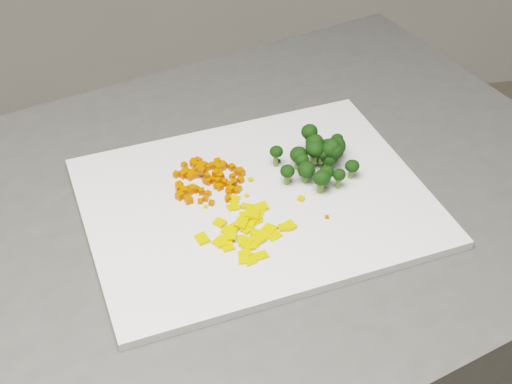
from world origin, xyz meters
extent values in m
cube|color=silver|center=(-0.29, 0.42, 0.91)|extent=(0.47, 0.40, 0.01)
cube|color=#C13F02|center=(-0.30, 0.47, 0.92)|extent=(0.01, 0.01, 0.01)
cube|color=#C13F02|center=(-0.32, 0.46, 0.92)|extent=(0.01, 0.01, 0.01)
cube|color=#C13F02|center=(-0.36, 0.48, 0.91)|extent=(0.01, 0.01, 0.01)
cube|color=#C13F02|center=(-0.33, 0.49, 0.92)|extent=(0.01, 0.01, 0.01)
cube|color=#C13F02|center=(-0.34, 0.49, 0.91)|extent=(0.01, 0.01, 0.01)
cube|color=#C13F02|center=(-0.35, 0.48, 0.92)|extent=(0.01, 0.01, 0.01)
cube|color=#C13F02|center=(-0.34, 0.46, 0.92)|extent=(0.01, 0.01, 0.01)
cube|color=#C13F02|center=(-0.33, 0.45, 0.92)|extent=(0.01, 0.01, 0.01)
cube|color=#C13F02|center=(-0.33, 0.50, 0.92)|extent=(0.01, 0.01, 0.01)
cube|color=#C13F02|center=(-0.38, 0.45, 0.92)|extent=(0.01, 0.01, 0.01)
cube|color=#C13F02|center=(-0.36, 0.48, 0.92)|extent=(0.01, 0.01, 0.01)
cube|color=#C13F02|center=(-0.31, 0.44, 0.91)|extent=(0.01, 0.01, 0.01)
cube|color=#C13F02|center=(-0.37, 0.50, 0.91)|extent=(0.01, 0.01, 0.01)
cube|color=#C13F02|center=(-0.33, 0.47, 0.91)|extent=(0.01, 0.01, 0.01)
cube|color=#C13F02|center=(-0.37, 0.48, 0.92)|extent=(0.01, 0.01, 0.01)
cube|color=#C13F02|center=(-0.33, 0.46, 0.92)|extent=(0.01, 0.01, 0.01)
cube|color=#C13F02|center=(-0.38, 0.48, 0.91)|extent=(0.01, 0.01, 0.01)
cube|color=#C13F02|center=(-0.35, 0.49, 0.92)|extent=(0.01, 0.01, 0.01)
cube|color=#C13F02|center=(-0.36, 0.50, 0.92)|extent=(0.01, 0.01, 0.01)
cube|color=#C13F02|center=(-0.31, 0.44, 0.91)|extent=(0.01, 0.01, 0.01)
cube|color=#C13F02|center=(-0.34, 0.45, 0.91)|extent=(0.01, 0.01, 0.01)
cube|color=#C13F02|center=(-0.35, 0.51, 0.91)|extent=(0.01, 0.01, 0.01)
cube|color=#C13F02|center=(-0.35, 0.44, 0.91)|extent=(0.01, 0.01, 0.01)
cube|color=#C13F02|center=(-0.38, 0.45, 0.92)|extent=(0.01, 0.01, 0.01)
cube|color=#C13F02|center=(-0.32, 0.44, 0.91)|extent=(0.01, 0.01, 0.01)
cube|color=#C13F02|center=(-0.37, 0.45, 0.92)|extent=(0.01, 0.01, 0.01)
cube|color=#C13F02|center=(-0.30, 0.47, 0.92)|extent=(0.01, 0.01, 0.01)
cube|color=#C13F02|center=(-0.30, 0.47, 0.92)|extent=(0.01, 0.01, 0.01)
cube|color=#C13F02|center=(-0.37, 0.45, 0.91)|extent=(0.01, 0.01, 0.01)
cube|color=#C13F02|center=(-0.31, 0.45, 0.91)|extent=(0.01, 0.01, 0.01)
cube|color=#C13F02|center=(-0.37, 0.47, 0.91)|extent=(0.01, 0.01, 0.01)
cube|color=#C13F02|center=(-0.33, 0.46, 0.91)|extent=(0.01, 0.01, 0.01)
cube|color=#C13F02|center=(-0.33, 0.49, 0.92)|extent=(0.01, 0.01, 0.01)
cube|color=#C13F02|center=(-0.35, 0.44, 0.91)|extent=(0.01, 0.01, 0.01)
cube|color=#C13F02|center=(-0.35, 0.49, 0.92)|extent=(0.01, 0.01, 0.01)
cube|color=#C13F02|center=(-0.35, 0.42, 0.91)|extent=(0.01, 0.01, 0.01)
cube|color=#C13F02|center=(-0.32, 0.44, 0.91)|extent=(0.01, 0.01, 0.01)
cube|color=#C13F02|center=(-0.36, 0.48, 0.91)|extent=(0.01, 0.01, 0.01)
cube|color=#C13F02|center=(-0.33, 0.48, 0.91)|extent=(0.01, 0.01, 0.01)
cube|color=#C13F02|center=(-0.36, 0.48, 0.92)|extent=(0.01, 0.01, 0.01)
cube|color=#C13F02|center=(-0.37, 0.48, 0.92)|extent=(0.01, 0.01, 0.01)
cube|color=#C13F02|center=(-0.34, 0.46, 0.92)|extent=(0.01, 0.01, 0.01)
cube|color=#C13F02|center=(-0.33, 0.47, 0.91)|extent=(0.01, 0.01, 0.01)
cube|color=#C13F02|center=(-0.38, 0.48, 0.91)|extent=(0.01, 0.01, 0.01)
cube|color=#C13F02|center=(-0.33, 0.45, 0.92)|extent=(0.01, 0.01, 0.01)
cube|color=#C13F02|center=(-0.36, 0.45, 0.92)|extent=(0.01, 0.01, 0.01)
cube|color=#C13F02|center=(-0.38, 0.44, 0.92)|extent=(0.01, 0.01, 0.01)
cube|color=#C13F02|center=(-0.35, 0.49, 0.92)|extent=(0.01, 0.01, 0.01)
cube|color=#C13F02|center=(-0.32, 0.49, 0.92)|extent=(0.01, 0.01, 0.01)
cube|color=#C13F02|center=(-0.32, 0.49, 0.92)|extent=(0.01, 0.01, 0.01)
cube|color=#C13F02|center=(-0.35, 0.46, 0.92)|extent=(0.01, 0.01, 0.01)
cube|color=#C13F02|center=(-0.37, 0.45, 0.91)|extent=(0.01, 0.01, 0.01)
cube|color=#C13F02|center=(-0.35, 0.46, 0.92)|extent=(0.01, 0.01, 0.01)
cube|color=#C13F02|center=(-0.32, 0.42, 0.91)|extent=(0.01, 0.01, 0.01)
cube|color=#C13F02|center=(-0.35, 0.47, 0.92)|extent=(0.01, 0.01, 0.01)
cube|color=#C13F02|center=(-0.36, 0.50, 0.92)|extent=(0.01, 0.01, 0.01)
cube|color=#C13F02|center=(-0.33, 0.49, 0.91)|extent=(0.01, 0.01, 0.01)
cube|color=#C13F02|center=(-0.33, 0.47, 0.92)|extent=(0.01, 0.01, 0.01)
cube|color=#C13F02|center=(-0.31, 0.48, 0.92)|extent=(0.01, 0.01, 0.01)
cube|color=#C13F02|center=(-0.36, 0.50, 0.91)|extent=(0.01, 0.01, 0.01)
cube|color=#C13F02|center=(-0.37, 0.48, 0.91)|extent=(0.01, 0.01, 0.01)
cube|color=#C13F02|center=(-0.38, 0.46, 0.92)|extent=(0.01, 0.01, 0.01)
cube|color=#C13F02|center=(-0.37, 0.44, 0.91)|extent=(0.01, 0.01, 0.01)
cube|color=#C13F02|center=(-0.35, 0.48, 0.92)|extent=(0.01, 0.01, 0.01)
cube|color=#C13F02|center=(-0.34, 0.47, 0.91)|extent=(0.01, 0.01, 0.01)
cube|color=#C13F02|center=(-0.37, 0.43, 0.92)|extent=(0.01, 0.01, 0.01)
cube|color=#C13F02|center=(-0.33, 0.49, 0.92)|extent=(0.01, 0.01, 0.01)
cube|color=#C13F02|center=(-0.36, 0.42, 0.91)|extent=(0.01, 0.01, 0.01)
cube|color=#C13F02|center=(-0.33, 0.46, 0.92)|extent=(0.01, 0.01, 0.01)
cube|color=#C13F02|center=(-0.32, 0.44, 0.92)|extent=(0.01, 0.01, 0.01)
cube|color=#C13F02|center=(-0.35, 0.43, 0.91)|extent=(0.01, 0.01, 0.01)
cube|color=#C13F02|center=(-0.32, 0.44, 0.91)|extent=(0.01, 0.01, 0.01)
cube|color=#C13F02|center=(-0.35, 0.51, 0.91)|extent=(0.01, 0.01, 0.01)
cube|color=#C13F02|center=(-0.32, 0.45, 0.91)|extent=(0.01, 0.01, 0.01)
cube|color=#C13F02|center=(-0.30, 0.46, 0.91)|extent=(0.01, 0.01, 0.01)
cube|color=#C13F02|center=(-0.31, 0.46, 0.91)|extent=(0.01, 0.01, 0.01)
cube|color=#DFA80B|center=(-0.34, 0.35, 0.91)|extent=(0.02, 0.02, 0.01)
cube|color=#DFA80B|center=(-0.30, 0.38, 0.91)|extent=(0.02, 0.02, 0.00)
cube|color=#DFA80B|center=(-0.32, 0.42, 0.91)|extent=(0.02, 0.02, 0.00)
cube|color=#DFA80B|center=(-0.29, 0.39, 0.91)|extent=(0.02, 0.02, 0.01)
cube|color=#DFA80B|center=(-0.34, 0.35, 0.91)|extent=(0.02, 0.02, 0.01)
cube|color=#DFA80B|center=(-0.30, 0.39, 0.92)|extent=(0.02, 0.02, 0.01)
cube|color=#DFA80B|center=(-0.31, 0.34, 0.91)|extent=(0.02, 0.02, 0.00)
cube|color=#DFA80B|center=(-0.34, 0.34, 0.91)|extent=(0.02, 0.02, 0.01)
cube|color=#DFA80B|center=(-0.34, 0.36, 0.91)|extent=(0.02, 0.02, 0.01)
cube|color=#DFA80B|center=(-0.29, 0.40, 0.91)|extent=(0.02, 0.02, 0.01)
cube|color=#DFA80B|center=(-0.28, 0.35, 0.91)|extent=(0.02, 0.02, 0.00)
cube|color=#DFA80B|center=(-0.32, 0.37, 0.92)|extent=(0.02, 0.02, 0.01)
cube|color=#DFA80B|center=(-0.32, 0.32, 0.91)|extent=(0.01, 0.02, 0.01)
cube|color=#DFA80B|center=(-0.31, 0.38, 0.92)|extent=(0.01, 0.02, 0.01)
cube|color=#DFA80B|center=(-0.31, 0.34, 0.91)|extent=(0.02, 0.02, 0.01)
cube|color=#DFA80B|center=(-0.30, 0.32, 0.91)|extent=(0.02, 0.01, 0.00)
cube|color=#DFA80B|center=(-0.33, 0.37, 0.91)|extent=(0.02, 0.02, 0.01)
cube|color=#DFA80B|center=(-0.26, 0.36, 0.91)|extent=(0.02, 0.01, 0.01)
cube|color=#DFA80B|center=(-0.32, 0.41, 0.91)|extent=(0.02, 0.02, 0.01)
cube|color=#DFA80B|center=(-0.30, 0.41, 0.91)|extent=(0.02, 0.01, 0.01)
cube|color=#DFA80B|center=(-0.30, 0.38, 0.91)|extent=(0.02, 0.02, 0.01)
cube|color=#DFA80B|center=(-0.31, 0.37, 0.91)|extent=(0.02, 0.02, 0.00)
cube|color=#DFA80B|center=(-0.32, 0.35, 0.91)|extent=(0.01, 0.02, 0.00)
cube|color=#DFA80B|center=(-0.31, 0.34, 0.91)|extent=(0.01, 0.02, 0.01)
cube|color=#DFA80B|center=(-0.31, 0.34, 0.91)|extent=(0.02, 0.01, 0.01)
cube|color=#DFA80B|center=(-0.26, 0.36, 0.91)|extent=(0.02, 0.02, 0.01)
cube|color=#DFA80B|center=(-0.33, 0.37, 0.91)|extent=(0.02, 0.02, 0.01)
cube|color=#DFA80B|center=(-0.30, 0.36, 0.91)|extent=(0.02, 0.01, 0.01)
cube|color=#DFA80B|center=(-0.29, 0.35, 0.91)|extent=(0.01, 0.01, 0.01)
cube|color=#DFA80B|center=(-0.36, 0.36, 0.91)|extent=(0.02, 0.02, 0.01)
cube|color=#DFA80B|center=(-0.30, 0.35, 0.91)|extent=(0.02, 0.02, 0.01)
cube|color=#DFA80B|center=(-0.31, 0.37, 0.91)|extent=(0.02, 0.02, 0.00)
cube|color=#DFA80B|center=(-0.32, 0.33, 0.91)|extent=(0.02, 0.02, 0.00)
cube|color=#DFA80B|center=(-0.34, 0.38, 0.91)|extent=(0.02, 0.02, 0.01)
cube|color=#DFA80B|center=(-0.28, 0.36, 0.91)|extent=(0.02, 0.02, 0.01)
cube|color=#DFA80B|center=(-0.32, 0.32, 0.91)|extent=(0.02, 0.02, 0.01)
cube|color=#DFA80B|center=(-0.33, 0.35, 0.92)|extent=(0.01, 0.02, 0.01)
cube|color=#DFA80B|center=(-0.31, 0.37, 0.91)|extent=(0.02, 0.02, 0.01)
cube|color=#DFA80B|center=(-0.32, 0.41, 0.91)|extent=(0.02, 0.01, 0.01)
cube|color=#DFA80B|center=(-0.34, 0.45, 0.91)|extent=(0.01, 0.01, 0.00)
cube|color=black|center=(-0.33, 0.37, 0.91)|extent=(0.00, 0.00, 0.00)
cube|color=black|center=(-0.31, 0.44, 0.91)|extent=(0.01, 0.01, 0.00)
cube|color=#DFA80B|center=(-0.35, 0.41, 0.91)|extent=(0.01, 0.01, 0.00)
cube|color=black|center=(-0.21, 0.46, 0.91)|extent=(0.01, 0.01, 0.00)
cube|color=#DFA80B|center=(-0.23, 0.41, 0.91)|extent=(0.01, 0.01, 0.01)
cube|color=#DFA80B|center=(-0.31, 0.41, 0.91)|extent=(0.00, 0.00, 0.00)
cube|color=#DFA80B|center=(-0.29, 0.46, 0.91)|extent=(0.01, 0.01, 0.00)
cube|color=black|center=(-0.25, 0.49, 0.91)|extent=(0.01, 0.01, 0.00)
cube|color=#C13F02|center=(-0.21, 0.37, 0.91)|extent=(0.01, 0.01, 0.00)
cube|color=#DFA80B|center=(-0.30, 0.43, 0.91)|extent=(0.01, 0.01, 0.00)
camera|label=1|loc=(-0.41, -0.24, 1.49)|focal=50.00mm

